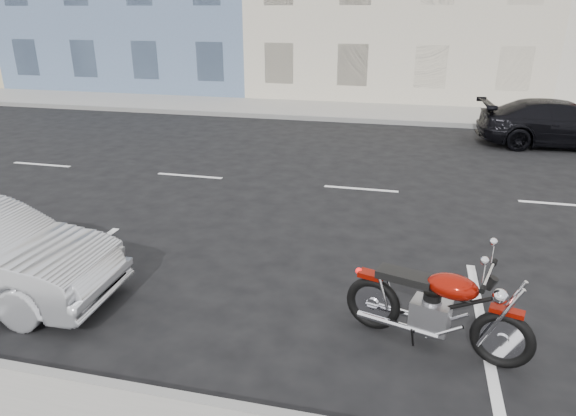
# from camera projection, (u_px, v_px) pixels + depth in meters

# --- Properties ---
(ground) EXTENTS (120.00, 120.00, 0.00)m
(ground) POSITION_uv_depth(u_px,v_px,m) (457.00, 196.00, 10.70)
(ground) COLOR black
(ground) RESTS_ON ground
(sidewalk_far) EXTENTS (80.00, 3.40, 0.15)m
(sidewalk_far) POSITION_uv_depth(u_px,v_px,m) (307.00, 109.00, 19.65)
(sidewalk_far) COLOR gray
(sidewalk_far) RESTS_ON ground
(curb_near) EXTENTS (80.00, 0.12, 0.16)m
(curb_near) POSITION_uv_depth(u_px,v_px,m) (7.00, 370.00, 5.42)
(curb_near) COLOR gray
(curb_near) RESTS_ON ground
(curb_far) EXTENTS (80.00, 0.12, 0.16)m
(curb_far) POSITION_uv_depth(u_px,v_px,m) (297.00, 118.00, 18.11)
(curb_far) COLOR gray
(curb_far) RESTS_ON ground
(motorcycle) EXTENTS (2.09, 0.90, 1.07)m
(motorcycle) POSITION_uv_depth(u_px,v_px,m) (507.00, 328.00, 5.42)
(motorcycle) COLOR black
(motorcycle) RESTS_ON ground
(car_far) EXTENTS (4.57, 2.15, 1.29)m
(car_far) POSITION_uv_depth(u_px,v_px,m) (560.00, 124.00, 14.42)
(car_far) COLOR black
(car_far) RESTS_ON ground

